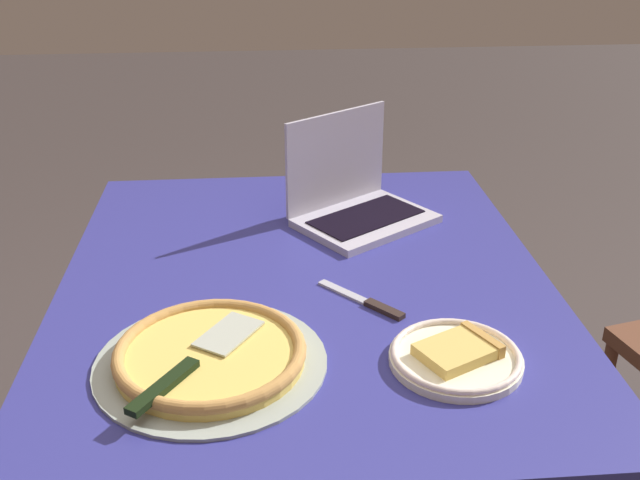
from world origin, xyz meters
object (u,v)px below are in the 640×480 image
(dining_table, at_px, (306,320))
(table_knife, at_px, (369,303))
(pizza_tray, at_px, (210,355))
(pizza_plate, at_px, (456,356))
(laptop, at_px, (355,198))

(dining_table, bearing_deg, table_knife, 45.25)
(dining_table, relative_size, pizza_tray, 3.01)
(dining_table, bearing_deg, pizza_plate, 36.58)
(laptop, relative_size, table_knife, 2.23)
(dining_table, distance_m, pizza_plate, 0.41)
(pizza_tray, bearing_deg, dining_table, 147.91)
(laptop, distance_m, table_knife, 0.40)
(pizza_tray, distance_m, table_knife, 0.34)
(dining_table, relative_size, laptop, 3.18)
(laptop, xyz_separation_m, pizza_plate, (0.60, 0.10, -0.04))
(pizza_tray, relative_size, table_knife, 2.36)
(laptop, distance_m, pizza_plate, 0.61)
(laptop, xyz_separation_m, table_knife, (0.40, -0.02, -0.05))
(laptop, height_order, pizza_tray, laptop)
(laptop, bearing_deg, dining_table, -25.56)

